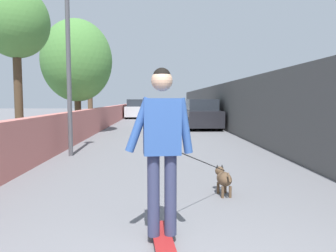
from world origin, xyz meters
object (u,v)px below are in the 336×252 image
at_px(tree_left_near, 90,77).
at_px(person_skateboarder, 162,138).
at_px(car_near, 202,115).
at_px(skateboard, 162,236).
at_px(car_far, 137,109).
at_px(tree_left_mid, 16,24).
at_px(dog, 223,178).
at_px(tree_left_distant, 77,61).
at_px(lamp_post, 68,38).

height_order(tree_left_near, person_skateboarder, tree_left_near).
bearing_deg(car_near, skateboard, 170.55).
height_order(skateboard, car_far, car_far).
height_order(tree_left_mid, person_skateboarder, tree_left_mid).
relative_size(person_skateboarder, car_far, 0.43).
height_order(dog, car_far, car_far).
height_order(tree_left_distant, car_far, tree_left_distant).
bearing_deg(car_far, car_near, -157.54).
height_order(tree_left_mid, skateboard, tree_left_mid).
distance_m(tree_left_distant, lamp_post, 6.05).
distance_m(tree_left_mid, person_skateboarder, 7.43).
bearing_deg(person_skateboarder, lamp_post, 24.25).
distance_m(person_skateboarder, car_far, 23.48).
relative_size(tree_left_mid, person_skateboarder, 2.62).
distance_m(tree_left_near, car_near, 7.95).
bearing_deg(person_skateboarder, car_far, 4.44).
bearing_deg(person_skateboarder, skateboard, 90.00).
distance_m(lamp_post, dog, 5.79).
bearing_deg(lamp_post, tree_left_near, 9.37).
relative_size(tree_left_near, dog, 1.92).
bearing_deg(tree_left_distant, car_far, -8.73).
relative_size(lamp_post, person_skateboarder, 2.64).
bearing_deg(skateboard, lamp_post, 24.25).
height_order(tree_left_mid, dog, tree_left_mid).
xyz_separation_m(tree_left_near, skateboard, (-17.29, -4.38, -2.90)).
xyz_separation_m(lamp_post, skateboard, (-5.37, -2.42, -3.08)).
bearing_deg(lamp_post, skateboard, -155.75).
bearing_deg(person_skateboarder, dog, -30.70).
distance_m(tree_left_distant, dog, 11.09).
distance_m(skateboard, dog, 1.96).
height_order(skateboard, car_near, car_near).
bearing_deg(tree_left_near, car_near, -119.36).
xyz_separation_m(person_skateboarder, car_near, (13.55, -2.26, -0.41)).
height_order(person_skateboarder, car_near, person_skateboarder).
height_order(tree_left_distant, skateboard, tree_left_distant).
relative_size(person_skateboarder, dog, 0.89).
distance_m(lamp_post, car_near, 9.74).
bearing_deg(lamp_post, person_skateboarder, -155.75).
xyz_separation_m(tree_left_mid, person_skateboarder, (-5.79, -3.94, -2.47)).
xyz_separation_m(tree_left_distant, skateboard, (-11.29, -3.68, -3.18)).
relative_size(skateboard, car_near, 0.21).
distance_m(tree_left_mid, skateboard, 7.84).
xyz_separation_m(tree_left_distant, car_far, (12.11, -1.86, -2.53)).
height_order(tree_left_near, car_near, tree_left_near).
xyz_separation_m(skateboard, person_skateboarder, (0.00, -0.00, 1.05)).
bearing_deg(skateboard, tree_left_distant, 18.04).
distance_m(tree_left_near, lamp_post, 12.08).
bearing_deg(tree_left_mid, person_skateboarder, -145.71).
relative_size(tree_left_mid, lamp_post, 0.99).
bearing_deg(tree_left_distant, tree_left_mid, 177.21).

